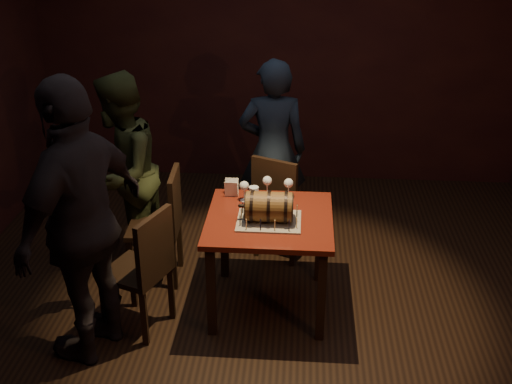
{
  "coord_description": "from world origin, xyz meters",
  "views": [
    {
      "loc": [
        0.24,
        -4.01,
        2.87
      ],
      "look_at": [
        -0.07,
        0.05,
        0.95
      ],
      "focal_mm": 45.0,
      "sensor_mm": 36.0,
      "label": 1
    }
  ],
  "objects_px": {
    "wine_glass_right": "(289,184)",
    "person_left_rear": "(122,173)",
    "pub_table": "(269,231)",
    "chair_back": "(279,201)",
    "barrel_cake": "(269,207)",
    "wine_glass_mid": "(267,182)",
    "chair_left_rear": "(163,220)",
    "person_left_front": "(83,223)",
    "wine_glass_left": "(244,187)",
    "person_back": "(273,151)",
    "chair_left_front": "(144,265)",
    "pint_of_ale": "(254,197)"
  },
  "relations": [
    {
      "from": "wine_glass_right",
      "to": "chair_back",
      "type": "bearing_deg",
      "value": 101.45
    },
    {
      "from": "wine_glass_left",
      "to": "pint_of_ale",
      "type": "bearing_deg",
      "value": -42.58
    },
    {
      "from": "pub_table",
      "to": "wine_glass_right",
      "type": "bearing_deg",
      "value": 69.26
    },
    {
      "from": "wine_glass_left",
      "to": "person_back",
      "type": "relative_size",
      "value": 0.1
    },
    {
      "from": "pint_of_ale",
      "to": "person_back",
      "type": "height_order",
      "value": "person_back"
    },
    {
      "from": "chair_left_rear",
      "to": "person_back",
      "type": "bearing_deg",
      "value": 44.88
    },
    {
      "from": "pub_table",
      "to": "wine_glass_right",
      "type": "relative_size",
      "value": 5.59
    },
    {
      "from": "wine_glass_left",
      "to": "wine_glass_right",
      "type": "xyz_separation_m",
      "value": [
        0.33,
        0.07,
        0.0
      ]
    },
    {
      "from": "person_back",
      "to": "wine_glass_right",
      "type": "bearing_deg",
      "value": 97.22
    },
    {
      "from": "person_left_front",
      "to": "person_back",
      "type": "bearing_deg",
      "value": 167.94
    },
    {
      "from": "wine_glass_mid",
      "to": "wine_glass_right",
      "type": "distance_m",
      "value": 0.17
    },
    {
      "from": "barrel_cake",
      "to": "wine_glass_left",
      "type": "height_order",
      "value": "barrel_cake"
    },
    {
      "from": "wine_glass_left",
      "to": "wine_glass_mid",
      "type": "bearing_deg",
      "value": 32.4
    },
    {
      "from": "barrel_cake",
      "to": "chair_back",
      "type": "relative_size",
      "value": 0.42
    },
    {
      "from": "pint_of_ale",
      "to": "chair_left_front",
      "type": "relative_size",
      "value": 0.16
    },
    {
      "from": "chair_left_rear",
      "to": "person_back",
      "type": "distance_m",
      "value": 1.18
    },
    {
      "from": "wine_glass_right",
      "to": "wine_glass_mid",
      "type": "bearing_deg",
      "value": 169.0
    },
    {
      "from": "person_back",
      "to": "person_left_front",
      "type": "xyz_separation_m",
      "value": [
        -1.12,
        -1.71,
        0.15
      ]
    },
    {
      "from": "pint_of_ale",
      "to": "person_left_rear",
      "type": "height_order",
      "value": "person_left_rear"
    },
    {
      "from": "wine_glass_left",
      "to": "chair_left_front",
      "type": "height_order",
      "value": "chair_left_front"
    },
    {
      "from": "barrel_cake",
      "to": "pint_of_ale",
      "type": "bearing_deg",
      "value": 116.83
    },
    {
      "from": "chair_left_rear",
      "to": "person_left_rear",
      "type": "bearing_deg",
      "value": 148.54
    },
    {
      "from": "wine_glass_right",
      "to": "person_left_rear",
      "type": "height_order",
      "value": "person_left_rear"
    },
    {
      "from": "barrel_cake",
      "to": "chair_left_front",
      "type": "distance_m",
      "value": 0.95
    },
    {
      "from": "barrel_cake",
      "to": "pint_of_ale",
      "type": "xyz_separation_m",
      "value": [
        -0.13,
        0.25,
        -0.05
      ]
    },
    {
      "from": "barrel_cake",
      "to": "wine_glass_mid",
      "type": "height_order",
      "value": "barrel_cake"
    },
    {
      "from": "wine_glass_right",
      "to": "person_back",
      "type": "relative_size",
      "value": 0.1
    },
    {
      "from": "person_left_rear",
      "to": "person_left_front",
      "type": "distance_m",
      "value": 1.14
    },
    {
      "from": "barrel_cake",
      "to": "chair_left_front",
      "type": "bearing_deg",
      "value": -161.79
    },
    {
      "from": "pub_table",
      "to": "chair_back",
      "type": "height_order",
      "value": "chair_back"
    },
    {
      "from": "pub_table",
      "to": "pint_of_ale",
      "type": "xyz_separation_m",
      "value": [
        -0.13,
        0.18,
        0.18
      ]
    },
    {
      "from": "pint_of_ale",
      "to": "person_left_rear",
      "type": "bearing_deg",
      "value": 161.42
    },
    {
      "from": "wine_glass_left",
      "to": "wine_glass_mid",
      "type": "distance_m",
      "value": 0.2
    },
    {
      "from": "chair_left_front",
      "to": "wine_glass_right",
      "type": "bearing_deg",
      "value": 34.77
    },
    {
      "from": "person_left_rear",
      "to": "person_left_front",
      "type": "xyz_separation_m",
      "value": [
        0.07,
        -1.13,
        0.15
      ]
    },
    {
      "from": "pub_table",
      "to": "chair_back",
      "type": "bearing_deg",
      "value": 86.7
    },
    {
      "from": "person_back",
      "to": "person_left_front",
      "type": "distance_m",
      "value": 2.05
    },
    {
      "from": "barrel_cake",
      "to": "person_left_front",
      "type": "relative_size",
      "value": 0.2
    },
    {
      "from": "pub_table",
      "to": "person_left_rear",
      "type": "height_order",
      "value": "person_left_rear"
    },
    {
      "from": "pub_table",
      "to": "person_left_front",
      "type": "distance_m",
      "value": 1.33
    },
    {
      "from": "chair_left_rear",
      "to": "person_left_front",
      "type": "distance_m",
      "value": 1.05
    },
    {
      "from": "wine_glass_right",
      "to": "pint_of_ale",
      "type": "distance_m",
      "value": 0.29
    },
    {
      "from": "chair_back",
      "to": "chair_left_front",
      "type": "distance_m",
      "value": 1.39
    },
    {
      "from": "wine_glass_left",
      "to": "chair_left_rear",
      "type": "relative_size",
      "value": 0.17
    },
    {
      "from": "barrel_cake",
      "to": "wine_glass_mid",
      "type": "relative_size",
      "value": 2.4
    },
    {
      "from": "person_back",
      "to": "person_left_rear",
      "type": "height_order",
      "value": "person_left_rear"
    },
    {
      "from": "wine_glass_left",
      "to": "person_left_front",
      "type": "height_order",
      "value": "person_left_front"
    },
    {
      "from": "pint_of_ale",
      "to": "chair_back",
      "type": "relative_size",
      "value": 0.16
    },
    {
      "from": "wine_glass_left",
      "to": "chair_left_rear",
      "type": "distance_m",
      "value": 0.74
    },
    {
      "from": "chair_back",
      "to": "person_back",
      "type": "distance_m",
      "value": 0.5
    }
  ]
}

